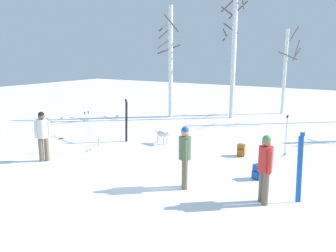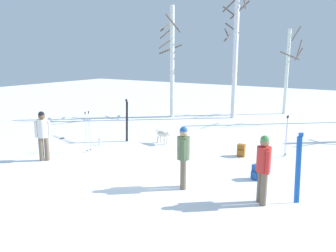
{
  "view_description": "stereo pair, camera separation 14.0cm",
  "coord_description": "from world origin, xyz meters",
  "px_view_note": "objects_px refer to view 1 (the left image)",
  "views": [
    {
      "loc": [
        6.3,
        -7.95,
        3.57
      ],
      "look_at": [
        -0.07,
        2.29,
        1.0
      ],
      "focal_mm": 35.84,
      "sensor_mm": 36.0,
      "label": 1
    },
    {
      "loc": [
        6.42,
        -7.87,
        3.57
      ],
      "look_at": [
        -0.07,
        2.29,
        1.0
      ],
      "focal_mm": 35.84,
      "sensor_mm": 36.0,
      "label": 2
    }
  ],
  "objects_px": {
    "birch_tree_0": "(170,60)",
    "ski_pair_planted_0": "(126,121)",
    "ski_pair_planted_1": "(300,168)",
    "person_0": "(265,165)",
    "birch_tree_2": "(234,48)",
    "ski_pair_lying_0": "(62,139)",
    "backpack_1": "(241,150)",
    "person_1": "(43,133)",
    "backpack_0": "(258,172)",
    "water_bottle_0": "(99,142)",
    "birch_tree_1": "(233,59)",
    "birch_tree_3": "(286,70)",
    "ski_poles_1": "(286,134)",
    "person_2": "(185,153)",
    "dog": "(163,135)",
    "ski_poles_0": "(87,131)"
  },
  "relations": [
    {
      "from": "backpack_0",
      "to": "person_0",
      "type": "bearing_deg",
      "value": -68.25
    },
    {
      "from": "ski_pair_planted_0",
      "to": "water_bottle_0",
      "type": "height_order",
      "value": "ski_pair_planted_0"
    },
    {
      "from": "ski_pair_planted_0",
      "to": "ski_pair_planted_1",
      "type": "distance_m",
      "value": 7.7
    },
    {
      "from": "backpack_1",
      "to": "birch_tree_2",
      "type": "bearing_deg",
      "value": 114.02
    },
    {
      "from": "person_0",
      "to": "birch_tree_2",
      "type": "distance_m",
      "value": 11.89
    },
    {
      "from": "birch_tree_3",
      "to": "backpack_0",
      "type": "bearing_deg",
      "value": -79.98
    },
    {
      "from": "ski_pair_planted_1",
      "to": "water_bottle_0",
      "type": "bearing_deg",
      "value": 170.28
    },
    {
      "from": "ski_pair_planted_0",
      "to": "birch_tree_2",
      "type": "distance_m",
      "value": 8.27
    },
    {
      "from": "person_1",
      "to": "ski_pair_planted_0",
      "type": "relative_size",
      "value": 0.96
    },
    {
      "from": "ski_pair_planted_0",
      "to": "dog",
      "type": "bearing_deg",
      "value": 17.07
    },
    {
      "from": "person_1",
      "to": "water_bottle_0",
      "type": "distance_m",
      "value": 2.63
    },
    {
      "from": "backpack_0",
      "to": "birch_tree_2",
      "type": "height_order",
      "value": "birch_tree_2"
    },
    {
      "from": "ski_poles_0",
      "to": "birch_tree_3",
      "type": "height_order",
      "value": "birch_tree_3"
    },
    {
      "from": "ski_poles_1",
      "to": "birch_tree_3",
      "type": "distance_m",
      "value": 9.59
    },
    {
      "from": "birch_tree_1",
      "to": "birch_tree_2",
      "type": "relative_size",
      "value": 0.86
    },
    {
      "from": "backpack_1",
      "to": "ski_pair_planted_1",
      "type": "bearing_deg",
      "value": -49.82
    },
    {
      "from": "ski_poles_0",
      "to": "person_0",
      "type": "bearing_deg",
      "value": -7.84
    },
    {
      "from": "person_1",
      "to": "birch_tree_1",
      "type": "distance_m",
      "value": 12.3
    },
    {
      "from": "birch_tree_2",
      "to": "backpack_0",
      "type": "bearing_deg",
      "value": -64.19
    },
    {
      "from": "backpack_0",
      "to": "birch_tree_2",
      "type": "relative_size",
      "value": 0.06
    },
    {
      "from": "dog",
      "to": "backpack_1",
      "type": "height_order",
      "value": "dog"
    },
    {
      "from": "person_1",
      "to": "birch_tree_1",
      "type": "height_order",
      "value": "birch_tree_1"
    },
    {
      "from": "person_1",
      "to": "ski_poles_1",
      "type": "distance_m",
      "value": 8.45
    },
    {
      "from": "water_bottle_0",
      "to": "backpack_0",
      "type": "bearing_deg",
      "value": -2.77
    },
    {
      "from": "ski_pair_lying_0",
      "to": "backpack_0",
      "type": "bearing_deg",
      "value": -1.34
    },
    {
      "from": "backpack_0",
      "to": "birch_tree_1",
      "type": "bearing_deg",
      "value": 115.51
    },
    {
      "from": "ski_pair_planted_0",
      "to": "ski_pair_planted_1",
      "type": "xyz_separation_m",
      "value": [
        7.31,
        -2.43,
        -0.01
      ]
    },
    {
      "from": "birch_tree_2",
      "to": "person_2",
      "type": "bearing_deg",
      "value": -75.19
    },
    {
      "from": "birch_tree_3",
      "to": "ski_pair_lying_0",
      "type": "bearing_deg",
      "value": -119.03
    },
    {
      "from": "person_2",
      "to": "dog",
      "type": "distance_m",
      "value": 4.69
    },
    {
      "from": "dog",
      "to": "backpack_0",
      "type": "bearing_deg",
      "value": -22.5
    },
    {
      "from": "person_0",
      "to": "birch_tree_1",
      "type": "xyz_separation_m",
      "value": [
        -5.25,
        11.26,
        2.35
      ]
    },
    {
      "from": "dog",
      "to": "birch_tree_1",
      "type": "relative_size",
      "value": 0.14
    },
    {
      "from": "dog",
      "to": "birch_tree_0",
      "type": "bearing_deg",
      "value": 118.69
    },
    {
      "from": "person_0",
      "to": "ski_poles_1",
      "type": "bearing_deg",
      "value": 96.35
    },
    {
      "from": "birch_tree_2",
      "to": "birch_tree_3",
      "type": "distance_m",
      "value": 3.94
    },
    {
      "from": "ski_pair_lying_0",
      "to": "water_bottle_0",
      "type": "relative_size",
      "value": 7.04
    },
    {
      "from": "dog",
      "to": "backpack_0",
      "type": "distance_m",
      "value": 4.87
    },
    {
      "from": "person_0",
      "to": "person_2",
      "type": "distance_m",
      "value": 2.12
    },
    {
      "from": "ski_pair_planted_1",
      "to": "water_bottle_0",
      "type": "height_order",
      "value": "ski_pair_planted_1"
    },
    {
      "from": "person_2",
      "to": "dog",
      "type": "bearing_deg",
      "value": 130.08
    },
    {
      "from": "ski_pair_planted_1",
      "to": "ski_poles_0",
      "type": "xyz_separation_m",
      "value": [
        -7.55,
        0.44,
        -0.06
      ]
    },
    {
      "from": "ski_pair_planted_1",
      "to": "ski_poles_0",
      "type": "distance_m",
      "value": 7.56
    },
    {
      "from": "birch_tree_0",
      "to": "ski_pair_planted_0",
      "type": "bearing_deg",
      "value": -76.21
    },
    {
      "from": "person_1",
      "to": "ski_poles_1",
      "type": "relative_size",
      "value": 1.15
    },
    {
      "from": "dog",
      "to": "water_bottle_0",
      "type": "distance_m",
      "value": 2.59
    },
    {
      "from": "ski_pair_lying_0",
      "to": "backpack_1",
      "type": "xyz_separation_m",
      "value": [
        7.39,
        1.75,
        0.2
      ]
    },
    {
      "from": "birch_tree_0",
      "to": "birch_tree_1",
      "type": "xyz_separation_m",
      "value": [
        2.78,
        2.52,
        0.06
      ]
    },
    {
      "from": "ski_pair_planted_0",
      "to": "ski_pair_planted_1",
      "type": "height_order",
      "value": "ski_pair_planted_0"
    },
    {
      "from": "backpack_0",
      "to": "water_bottle_0",
      "type": "relative_size",
      "value": 1.69
    }
  ]
}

